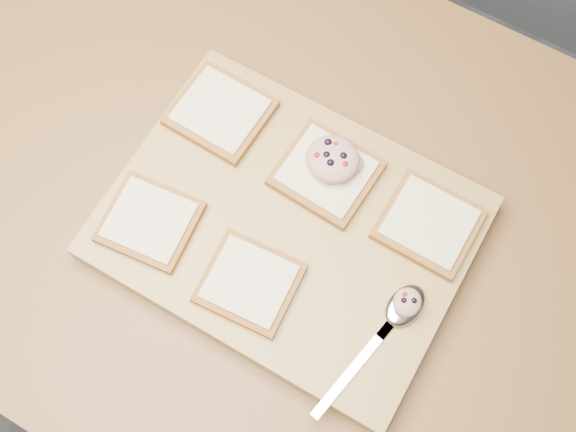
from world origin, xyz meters
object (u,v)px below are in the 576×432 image
at_px(bread_far_center, 326,173).
at_px(tuna_salad_dollop, 333,159).
at_px(spoon, 398,315).
at_px(cutting_board, 288,228).

bearing_deg(bread_far_center, tuna_salad_dollop, 80.13).
height_order(bread_far_center, tuna_salad_dollop, tuna_salad_dollop).
xyz_separation_m(bread_far_center, spoon, (0.16, -0.12, -0.00)).
relative_size(cutting_board, spoon, 2.20).
height_order(cutting_board, spoon, spoon).
bearing_deg(tuna_salad_dollop, cutting_board, -97.13).
distance_m(cutting_board, tuna_salad_dollop, 0.10).
bearing_deg(tuna_salad_dollop, spoon, -38.73).
bearing_deg(spoon, tuna_salad_dollop, 141.27).
distance_m(bread_far_center, tuna_salad_dollop, 0.03).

